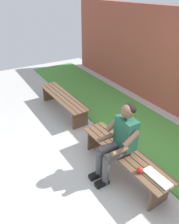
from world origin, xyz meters
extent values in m
cube|color=#B2B2AD|center=(1.14, 1.00, -0.02)|extent=(10.00, 7.00, 0.04)
cube|color=#478C38|center=(1.14, -1.11, 0.01)|extent=(9.00, 1.51, 0.03)
cube|color=brown|center=(0.01, -0.16, 0.41)|extent=(1.75, 0.16, 0.02)
cube|color=brown|center=(0.00, -0.05, 0.41)|extent=(1.75, 0.16, 0.02)
cube|color=brown|center=(0.00, 0.05, 0.41)|extent=(1.75, 0.16, 0.02)
cube|color=brown|center=(-0.01, 0.16, 0.41)|extent=(1.75, 0.16, 0.02)
cube|color=brown|center=(-0.75, -0.03, 0.20)|extent=(0.04, 0.37, 0.40)
cube|color=brown|center=(0.75, 0.03, 0.20)|extent=(0.04, 0.37, 0.40)
cube|color=brown|center=(2.28, -0.16, 0.41)|extent=(1.82, 0.16, 0.02)
cube|color=brown|center=(2.27, -0.05, 0.41)|extent=(1.82, 0.16, 0.02)
cube|color=brown|center=(2.27, 0.05, 0.41)|extent=(1.82, 0.16, 0.02)
cube|color=brown|center=(2.27, 0.16, 0.41)|extent=(1.82, 0.16, 0.02)
cube|color=brown|center=(1.48, -0.03, 0.20)|extent=(0.04, 0.37, 0.40)
cube|color=brown|center=(3.06, 0.03, 0.20)|extent=(0.04, 0.37, 0.40)
cube|color=#1E513D|center=(0.02, -0.02, 0.74)|extent=(0.34, 0.20, 0.50)
sphere|color=brown|center=(0.02, -0.01, 1.12)|extent=(0.20, 0.20, 0.20)
ellipsoid|color=black|center=(0.02, -0.04, 1.15)|extent=(0.20, 0.19, 0.15)
cylinder|color=#4C4C4C|center=(-0.07, 0.18, 0.49)|extent=(0.13, 0.40, 0.13)
cylinder|color=#4C4C4C|center=(0.11, 0.18, 0.49)|extent=(0.13, 0.40, 0.13)
cylinder|color=#4C4C4C|center=(-0.07, 0.38, 0.25)|extent=(0.11, 0.11, 0.49)
cube|color=black|center=(-0.07, 0.44, 0.04)|extent=(0.10, 0.22, 0.07)
cylinder|color=#4C4C4C|center=(0.11, 0.38, 0.25)|extent=(0.11, 0.11, 0.49)
cube|color=black|center=(0.11, 0.44, 0.04)|extent=(0.10, 0.22, 0.07)
cylinder|color=brown|center=(-0.19, 0.06, 0.81)|extent=(0.08, 0.28, 0.23)
cylinder|color=brown|center=(-0.15, 0.22, 0.63)|extent=(0.07, 0.26, 0.07)
cylinder|color=brown|center=(0.23, 0.06, 0.81)|extent=(0.08, 0.28, 0.23)
cylinder|color=brown|center=(0.20, 0.22, 0.63)|extent=(0.07, 0.26, 0.07)
sphere|color=red|center=(-0.46, 0.09, 0.47)|extent=(0.09, 0.09, 0.09)
cube|color=white|center=(-0.76, -0.04, 0.44)|extent=(0.21, 0.16, 0.02)
cube|color=white|center=(-0.55, -0.03, 0.44)|extent=(0.21, 0.16, 0.02)
cube|color=#33724C|center=(-0.65, -0.03, 0.43)|extent=(0.42, 0.17, 0.01)
camera|label=1|loc=(-1.93, 1.77, 2.62)|focal=34.43mm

